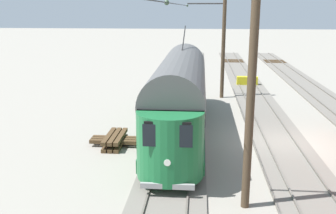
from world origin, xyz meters
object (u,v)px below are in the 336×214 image
object	(u,v)px
spare_tie_stack	(115,140)
catenary_pole_foreground	(222,47)
track_end_bumper	(247,81)
vintage_streetcar	(180,93)
catenary_pole_mid_near	(248,98)

from	to	relation	value
spare_tie_stack	catenary_pole_foreground	bearing A→B (deg)	-117.38
catenary_pole_foreground	track_end_bumper	bearing A→B (deg)	-117.31
vintage_streetcar	spare_tie_stack	size ratio (longest dim) A/B	6.46
vintage_streetcar	spare_tie_stack	world-z (taller)	vintage_streetcar
catenary_pole_mid_near	spare_tie_stack	xyz separation A→B (m)	(5.75, -5.67, -3.58)
vintage_streetcar	catenary_pole_foreground	world-z (taller)	catenary_pole_foreground
catenary_pole_foreground	track_end_bumper	xyz separation A→B (m)	(-2.54, -4.92, -3.45)
vintage_streetcar	catenary_pole_mid_near	distance (m)	8.49
spare_tie_stack	track_end_bumper	xyz separation A→B (m)	(-8.29, -16.02, 0.13)
track_end_bumper	spare_tie_stack	bearing A→B (deg)	62.64
spare_tie_stack	track_end_bumper	world-z (taller)	track_end_bumper
vintage_streetcar	spare_tie_stack	xyz separation A→B (m)	(3.12, 2.23, -1.98)
catenary_pole_mid_near	spare_tie_stack	distance (m)	8.83
catenary_pole_mid_near	track_end_bumper	bearing A→B (deg)	-96.68
vintage_streetcar	track_end_bumper	size ratio (longest dim) A/B	8.62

